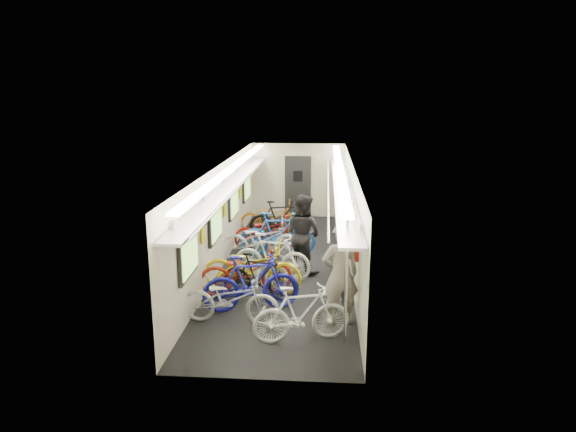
% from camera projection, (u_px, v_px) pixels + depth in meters
% --- Properties ---
extents(train_car_shell, '(10.00, 10.00, 10.00)m').
position_uv_depth(train_car_shell, '(274.00, 191.00, 12.49)').
color(train_car_shell, black).
rests_on(train_car_shell, ground).
extents(bicycle_0, '(1.81, 0.77, 0.93)m').
position_uv_depth(bicycle_0, '(230.00, 299.00, 8.99)').
color(bicycle_0, '#AFAFB4').
rests_on(bicycle_0, ground).
extents(bicycle_1, '(1.89, 0.97, 1.09)m').
position_uv_depth(bicycle_1, '(251.00, 283.00, 9.51)').
color(bicycle_1, '#1A1A9D').
rests_on(bicycle_1, ground).
extents(bicycle_2, '(1.99, 1.12, 0.99)m').
position_uv_depth(bicycle_2, '(246.00, 271.00, 10.30)').
color(bicycle_2, '#9D2411').
rests_on(bicycle_2, ground).
extents(bicycle_3, '(1.63, 0.83, 0.94)m').
position_uv_depth(bicycle_3, '(259.00, 277.00, 10.06)').
color(bicycle_3, black).
rests_on(bicycle_3, ground).
extents(bicycle_4, '(2.10, 0.88, 1.07)m').
position_uv_depth(bicycle_4, '(252.00, 267.00, 10.38)').
color(bicycle_4, yellow).
rests_on(bicycle_4, ground).
extents(bicycle_5, '(1.79, 0.80, 1.04)m').
position_uv_depth(bicycle_5, '(272.00, 257.00, 11.12)').
color(bicycle_5, white).
rests_on(bicycle_5, ground).
extents(bicycle_6, '(2.00, 0.86, 1.02)m').
position_uv_depth(bicycle_6, '(261.00, 240.00, 12.43)').
color(bicycle_6, '#BBBABF').
rests_on(bicycle_6, ground).
extents(bicycle_7, '(1.95, 0.77, 1.14)m').
position_uv_depth(bicycle_7, '(278.00, 234.00, 12.69)').
color(bicycle_7, '#1D53AE').
rests_on(bicycle_7, ground).
extents(bicycle_8, '(1.85, 1.01, 0.92)m').
position_uv_depth(bicycle_8, '(268.00, 231.00, 13.39)').
color(bicycle_8, maroon).
rests_on(bicycle_8, ground).
extents(bicycle_9, '(1.81, 0.93, 1.05)m').
position_uv_depth(bicycle_9, '(280.00, 219.00, 14.47)').
color(bicycle_9, black).
rests_on(bicycle_9, ground).
extents(bicycle_10, '(1.89, 0.76, 0.98)m').
position_uv_depth(bicycle_10, '(272.00, 217.00, 14.78)').
color(bicycle_10, '#C07112').
rests_on(bicycle_10, ground).
extents(bicycle_11, '(1.68, 0.89, 0.97)m').
position_uv_depth(bicycle_11, '(301.00, 314.00, 8.33)').
color(bicycle_11, white).
rests_on(bicycle_11, ground).
extents(passenger_near, '(0.77, 0.61, 1.84)m').
position_uv_depth(passenger_near, '(340.00, 275.00, 8.86)').
color(passenger_near, gray).
rests_on(passenger_near, ground).
extents(passenger_mid, '(1.11, 1.07, 1.80)m').
position_uv_depth(passenger_mid, '(303.00, 234.00, 11.51)').
color(passenger_mid, black).
rests_on(passenger_mid, ground).
extents(backpack, '(0.28, 0.17, 0.38)m').
position_uv_depth(backpack, '(362.00, 251.00, 9.00)').
color(backpack, '#B61F12').
rests_on(backpack, passenger_near).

